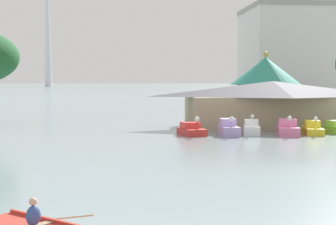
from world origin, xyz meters
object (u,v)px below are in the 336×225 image
(boathouse, at_px, (273,103))
(pedal_boat_pink, at_px, (288,129))
(pedal_boat_red, at_px, (191,130))
(pedal_boat_yellow, at_px, (312,129))
(pedal_boat_lime, at_px, (336,128))
(distant_broadcast_tower, at_px, (47,2))
(pedal_boat_lavender, at_px, (228,129))
(pedal_boat_white, at_px, (251,128))
(green_roof_pavilion, at_px, (265,83))
(background_building_block, at_px, (293,54))

(boathouse, bearing_deg, pedal_boat_pink, -98.23)
(pedal_boat_red, distance_m, pedal_boat_yellow, 10.17)
(pedal_boat_pink, bearing_deg, boathouse, -175.51)
(pedal_boat_yellow, bearing_deg, pedal_boat_pink, -68.75)
(pedal_boat_lime, bearing_deg, distant_broadcast_tower, 174.08)
(pedal_boat_pink, bearing_deg, distant_broadcast_tower, -156.62)
(pedal_boat_lavender, relative_size, pedal_boat_yellow, 0.92)
(pedal_boat_white, bearing_deg, green_roof_pavilion, 172.51)
(pedal_boat_lavender, relative_size, distant_broadcast_tower, 0.02)
(boathouse, bearing_deg, pedal_boat_lime, -60.95)
(pedal_boat_white, distance_m, green_roof_pavilion, 24.46)
(pedal_boat_red, height_order, distant_broadcast_tower, distant_broadcast_tower)
(green_roof_pavilion, bearing_deg, background_building_block, 66.12)
(pedal_boat_pink, relative_size, distant_broadcast_tower, 0.02)
(pedal_boat_lavender, bearing_deg, pedal_boat_lime, 94.29)
(green_roof_pavilion, bearing_deg, pedal_boat_lavender, -113.48)
(pedal_boat_pink, distance_m, background_building_block, 73.58)
(boathouse, xyz_separation_m, green_roof_pavilion, (4.07, 15.99, 1.91))
(background_building_block, bearing_deg, pedal_boat_lavender, -113.75)
(pedal_boat_lavender, xyz_separation_m, pedal_boat_white, (2.02, 0.30, -0.04))
(pedal_boat_red, bearing_deg, distant_broadcast_tower, 175.55)
(pedal_boat_pink, height_order, green_roof_pavilion, green_roof_pavilion)
(pedal_boat_red, bearing_deg, pedal_boat_pink, 69.49)
(pedal_boat_lavender, height_order, pedal_boat_white, pedal_boat_white)
(pedal_boat_red, relative_size, background_building_block, 0.14)
(pedal_boat_red, xyz_separation_m, background_building_block, (32.94, 67.56, 10.04))
(boathouse, relative_size, background_building_block, 0.83)
(pedal_boat_lavender, xyz_separation_m, boathouse, (5.97, 7.11, 1.78))
(pedal_boat_pink, bearing_deg, pedal_boat_white, -90.84)
(pedal_boat_red, distance_m, pedal_boat_white, 5.01)
(pedal_boat_lime, xyz_separation_m, distant_broadcast_tower, (-76.80, 382.23, 69.02))
(boathouse, xyz_separation_m, background_building_block, (23.98, 60.95, 8.14))
(green_roof_pavilion, bearing_deg, pedal_boat_white, -109.38)
(pedal_boat_red, xyz_separation_m, pedal_boat_yellow, (10.16, -0.48, 0.03))
(background_building_block, bearing_deg, pedal_boat_white, -112.40)
(boathouse, distance_m, green_roof_pavilion, 16.61)
(pedal_boat_lavender, relative_size, pedal_boat_white, 1.14)
(pedal_boat_lime, relative_size, boathouse, 0.16)
(pedal_boat_yellow, distance_m, distant_broadcast_tower, 396.10)
(pedal_boat_yellow, bearing_deg, boathouse, -159.48)
(boathouse, xyz_separation_m, distant_broadcast_tower, (-73.23, 375.79, 67.14))
(pedal_boat_lavender, distance_m, distant_broadcast_tower, 394.83)
(pedal_boat_pink, bearing_deg, pedal_boat_red, -83.80)
(boathouse, bearing_deg, pedal_boat_red, -143.60)
(pedal_boat_lavender, bearing_deg, boathouse, 140.27)
(green_roof_pavilion, bearing_deg, pedal_boat_lime, -91.26)
(pedal_boat_red, distance_m, distant_broadcast_tower, 393.86)
(pedal_boat_red, xyz_separation_m, pedal_boat_pink, (7.87, -0.90, 0.10))
(green_roof_pavilion, distance_m, distant_broadcast_tower, 373.75)
(pedal_boat_red, relative_size, pedal_boat_white, 1.25)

